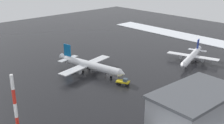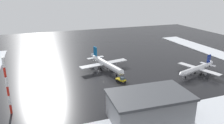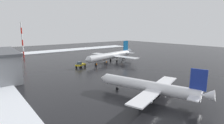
# 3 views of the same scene
# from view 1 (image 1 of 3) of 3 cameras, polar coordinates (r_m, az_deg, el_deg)

# --- Properties ---
(ground_plane) EXTENTS (240.00, 240.00, 0.00)m
(ground_plane) POSITION_cam_1_polar(r_m,az_deg,el_deg) (114.91, -0.65, -1.14)
(ground_plane) COLOR black
(snow_bank_right) EXTENTS (14.00, 116.00, 0.26)m
(snow_bank_right) POSITION_cam_1_polar(r_m,az_deg,el_deg) (165.45, 16.82, 4.56)
(snow_bank_right) COLOR white
(snow_bank_right) RESTS_ON ground_plane
(airplane_parked_portside) EXTENTS (26.57, 31.77, 9.49)m
(airplane_parked_portside) POSITION_cam_1_polar(r_m,az_deg,el_deg) (108.90, -4.54, -0.63)
(airplane_parked_portside) COLOR silver
(airplane_parked_portside) RESTS_ON ground_plane
(airplane_distant_tail) EXTENTS (26.21, 22.07, 7.96)m
(airplane_distant_tail) POSITION_cam_1_polar(r_m,az_deg,el_deg) (124.66, 15.86, 1.06)
(airplane_distant_tail) COLOR white
(airplane_distant_tail) RESTS_ON ground_plane
(pushback_tug) EXTENTS (3.91, 5.10, 2.50)m
(pushback_tug) POSITION_cam_1_polar(r_m,az_deg,el_deg) (98.58, 2.36, -3.97)
(pushback_tug) COLOR gold
(pushback_tug) RESTS_ON ground_plane
(ground_crew_mid_apron) EXTENTS (0.36, 0.36, 1.71)m
(ground_crew_mid_apron) POSITION_cam_1_polar(r_m,az_deg,el_deg) (107.83, -1.34, -2.01)
(ground_crew_mid_apron) COLOR black
(ground_crew_mid_apron) RESTS_ON ground_plane
(ground_crew_by_nose_gear) EXTENTS (0.36, 0.36, 1.71)m
(ground_crew_by_nose_gear) POSITION_cam_1_polar(r_m,az_deg,el_deg) (104.56, 1.38, -2.73)
(ground_crew_by_nose_gear) COLOR black
(ground_crew_by_nose_gear) RESTS_ON ground_plane
(ground_crew_beside_wing) EXTENTS (0.36, 0.36, 1.71)m
(ground_crew_beside_wing) POSITION_cam_1_polar(r_m,az_deg,el_deg) (114.28, -4.95, -0.81)
(ground_crew_beside_wing) COLOR black
(ground_crew_beside_wing) RESTS_ON ground_plane
(antenna_mast) EXTENTS (0.70, 0.70, 19.41)m
(antenna_mast) POSITION_cam_1_polar(r_m,az_deg,el_deg) (63.89, -18.81, -10.54)
(antenna_mast) COLOR red
(antenna_mast) RESTS_ON ground_plane
(cargo_hangar) EXTENTS (25.64, 16.09, 8.80)m
(cargo_hangar) POSITION_cam_1_polar(r_m,az_deg,el_deg) (79.02, 16.48, -8.57)
(cargo_hangar) COLOR gray
(cargo_hangar) RESTS_ON ground_plane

